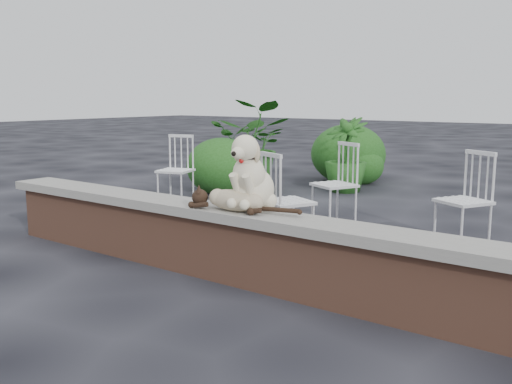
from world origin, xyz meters
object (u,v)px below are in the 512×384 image
Objects in this scene: potted_plant_b at (346,155)px; cat at (234,199)px; dog at (254,171)px; chair_b at (334,183)px; chair_d at (463,200)px; potted_plant_a at (254,144)px; chair_c at (288,200)px; chair_a at (175,169)px.

cat is at bearing -72.82° from potted_plant_b.
dog reaches higher than cat.
chair_b reaches higher than cat.
chair_b is 1.54m from chair_d.
potted_plant_b is at bearing 166.22° from chair_d.
chair_b is at bearing -33.46° from potted_plant_a.
chair_c is at bearing -48.00° from potted_plant_a.
dog is 0.65× the size of chair_b.
chair_b is 1.00× the size of chair_a.
potted_plant_a is at bearing 70.69° from chair_a.
dog is 3.58m from chair_a.
potted_plant_a reaches higher than chair_d.
dog is 0.65× the size of chair_a.
cat is 1.19× the size of chair_b.
chair_a is (-3.93, -0.00, 0.00)m from chair_d.
dog is at bearing -51.72° from chair_b.
chair_c is at bearing -71.32° from potted_plant_b.
chair_a is at bearing 2.70° from chair_c.
cat is (-0.08, -0.15, -0.21)m from dog.
chair_c is (-1.36, -1.05, 0.00)m from chair_d.
chair_b is at bearing -65.40° from potted_plant_b.
dog is 0.54× the size of cat.
chair_b is 0.66× the size of potted_plant_a.
potted_plant_b reaches higher than chair_c.
potted_plant_a is 1.23× the size of potted_plant_b.
chair_b is 2.40m from chair_a.
chair_d is 1.00× the size of chair_c.
chair_d reaches higher than cat.
chair_d is 1.00× the size of chair_a.
chair_a is 1.00× the size of chair_c.
chair_a is at bearing -150.23° from chair_b.
chair_b is 1.24m from chair_c.
chair_b is 2.29m from potted_plant_b.
potted_plant_b is at bearing 21.69° from potted_plant_a.
potted_plant_b is (-0.95, 2.08, 0.11)m from chair_b.
potted_plant_b is (1.44, 2.26, 0.11)m from chair_a.
chair_a is (-2.82, 2.20, -0.21)m from cat.
cat is 1.20m from chair_c.
potted_plant_a is (-2.49, 2.77, 0.24)m from chair_c.
potted_plant_a is at bearing 121.00° from dog.
chair_b and chair_c have the same top height.
chair_c is 3.73m from potted_plant_a.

